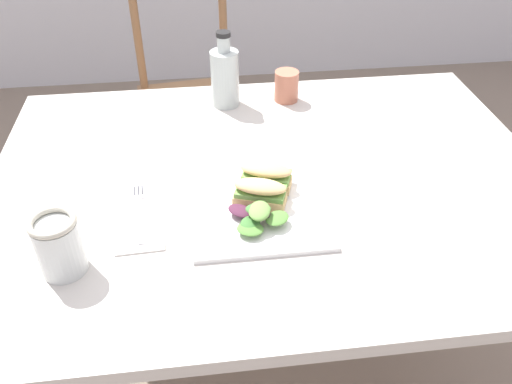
{
  "coord_description": "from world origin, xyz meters",
  "views": [
    {
      "loc": [
        -0.25,
        -1.0,
        1.43
      ],
      "look_at": [
        -0.14,
        -0.14,
        0.76
      ],
      "focal_mm": 36.92,
      "sensor_mm": 36.0,
      "label": 1
    }
  ],
  "objects_px": {
    "fork_on_napkin": "(140,208)",
    "sandwich_half_front": "(260,192)",
    "cup_extra_side": "(287,86)",
    "mason_jar_iced_tea": "(59,248)",
    "dining_table": "(271,217)",
    "bottle_cold_brew": "(225,80)",
    "sandwich_half_back": "(266,176)",
    "chair_wooden_far": "(190,98)",
    "plate_lunch": "(258,210)"
  },
  "relations": [
    {
      "from": "fork_on_napkin",
      "to": "sandwich_half_front",
      "type": "bearing_deg",
      "value": -4.58
    },
    {
      "from": "cup_extra_side",
      "to": "mason_jar_iced_tea",
      "type": "bearing_deg",
      "value": -130.5
    },
    {
      "from": "dining_table",
      "to": "bottle_cold_brew",
      "type": "bearing_deg",
      "value": 102.16
    },
    {
      "from": "bottle_cold_brew",
      "to": "sandwich_half_back",
      "type": "bearing_deg",
      "value": -82.15
    },
    {
      "from": "chair_wooden_far",
      "to": "fork_on_napkin",
      "type": "height_order",
      "value": "chair_wooden_far"
    },
    {
      "from": "sandwich_half_back",
      "to": "chair_wooden_far",
      "type": "bearing_deg",
      "value": 99.02
    },
    {
      "from": "plate_lunch",
      "to": "dining_table",
      "type": "bearing_deg",
      "value": 69.0
    },
    {
      "from": "sandwich_half_back",
      "to": "fork_on_napkin",
      "type": "relative_size",
      "value": 0.64
    },
    {
      "from": "mason_jar_iced_tea",
      "to": "bottle_cold_brew",
      "type": "bearing_deg",
      "value": 60.28
    },
    {
      "from": "dining_table",
      "to": "cup_extra_side",
      "type": "relative_size",
      "value": 14.95
    },
    {
      "from": "plate_lunch",
      "to": "sandwich_half_back",
      "type": "height_order",
      "value": "sandwich_half_back"
    },
    {
      "from": "dining_table",
      "to": "bottle_cold_brew",
      "type": "height_order",
      "value": "bottle_cold_brew"
    },
    {
      "from": "mason_jar_iced_tea",
      "to": "cup_extra_side",
      "type": "bearing_deg",
      "value": 49.5
    },
    {
      "from": "cup_extra_side",
      "to": "fork_on_napkin",
      "type": "bearing_deg",
      "value": -130.93
    },
    {
      "from": "sandwich_half_front",
      "to": "plate_lunch",
      "type": "bearing_deg",
      "value": -110.22
    },
    {
      "from": "bottle_cold_brew",
      "to": "cup_extra_side",
      "type": "relative_size",
      "value": 2.42
    },
    {
      "from": "chair_wooden_far",
      "to": "bottle_cold_brew",
      "type": "height_order",
      "value": "bottle_cold_brew"
    },
    {
      "from": "dining_table",
      "to": "cup_extra_side",
      "type": "xyz_separation_m",
      "value": [
        0.09,
        0.36,
        0.16
      ]
    },
    {
      "from": "fork_on_napkin",
      "to": "mason_jar_iced_tea",
      "type": "relative_size",
      "value": 1.58
    },
    {
      "from": "plate_lunch",
      "to": "sandwich_half_back",
      "type": "xyz_separation_m",
      "value": [
        0.03,
        0.07,
        0.03
      ]
    },
    {
      "from": "sandwich_half_front",
      "to": "cup_extra_side",
      "type": "bearing_deg",
      "value": 73.67
    },
    {
      "from": "dining_table",
      "to": "sandwich_half_back",
      "type": "xyz_separation_m",
      "value": [
        -0.02,
        -0.05,
        0.16
      ]
    },
    {
      "from": "fork_on_napkin",
      "to": "plate_lunch",
      "type": "bearing_deg",
      "value": -8.04
    },
    {
      "from": "plate_lunch",
      "to": "bottle_cold_brew",
      "type": "xyz_separation_m",
      "value": [
        -0.03,
        0.47,
        0.07
      ]
    },
    {
      "from": "plate_lunch",
      "to": "mason_jar_iced_tea",
      "type": "xyz_separation_m",
      "value": [
        -0.37,
        -0.12,
        0.05
      ]
    },
    {
      "from": "plate_lunch",
      "to": "bottle_cold_brew",
      "type": "relative_size",
      "value": 1.35
    },
    {
      "from": "plate_lunch",
      "to": "fork_on_napkin",
      "type": "height_order",
      "value": "plate_lunch"
    },
    {
      "from": "sandwich_half_back",
      "to": "fork_on_napkin",
      "type": "height_order",
      "value": "sandwich_half_back"
    },
    {
      "from": "dining_table",
      "to": "cup_extra_side",
      "type": "distance_m",
      "value": 0.4
    },
    {
      "from": "mason_jar_iced_tea",
      "to": "cup_extra_side",
      "type": "distance_m",
      "value": 0.78
    },
    {
      "from": "chair_wooden_far",
      "to": "plate_lunch",
      "type": "bearing_deg",
      "value": -82.88
    },
    {
      "from": "plate_lunch",
      "to": "bottle_cold_brew",
      "type": "bearing_deg",
      "value": 93.61
    },
    {
      "from": "mason_jar_iced_tea",
      "to": "chair_wooden_far",
      "type": "bearing_deg",
      "value": 79.15
    },
    {
      "from": "cup_extra_side",
      "to": "plate_lunch",
      "type": "bearing_deg",
      "value": -106.45
    },
    {
      "from": "dining_table",
      "to": "sandwich_half_back",
      "type": "distance_m",
      "value": 0.17
    },
    {
      "from": "fork_on_napkin",
      "to": "mason_jar_iced_tea",
      "type": "distance_m",
      "value": 0.2
    },
    {
      "from": "sandwich_half_front",
      "to": "cup_extra_side",
      "type": "distance_m",
      "value": 0.48
    },
    {
      "from": "chair_wooden_far",
      "to": "sandwich_half_front",
      "type": "height_order",
      "value": "chair_wooden_far"
    },
    {
      "from": "sandwich_half_front",
      "to": "sandwich_half_back",
      "type": "xyz_separation_m",
      "value": [
        0.02,
        0.06,
        0.0
      ]
    },
    {
      "from": "plate_lunch",
      "to": "cup_extra_side",
      "type": "xyz_separation_m",
      "value": [
        0.14,
        0.48,
        0.04
      ]
    },
    {
      "from": "chair_wooden_far",
      "to": "mason_jar_iced_tea",
      "type": "bearing_deg",
      "value": -100.85
    },
    {
      "from": "dining_table",
      "to": "sandwich_half_back",
      "type": "bearing_deg",
      "value": -112.37
    },
    {
      "from": "mason_jar_iced_tea",
      "to": "sandwich_half_back",
      "type": "bearing_deg",
      "value": 25.68
    },
    {
      "from": "sandwich_half_back",
      "to": "cup_extra_side",
      "type": "xyz_separation_m",
      "value": [
        0.11,
        0.41,
        0.0
      ]
    },
    {
      "from": "sandwich_half_back",
      "to": "mason_jar_iced_tea",
      "type": "height_order",
      "value": "mason_jar_iced_tea"
    },
    {
      "from": "sandwich_half_front",
      "to": "fork_on_napkin",
      "type": "xyz_separation_m",
      "value": [
        -0.25,
        0.02,
        -0.03
      ]
    },
    {
      "from": "plate_lunch",
      "to": "bottle_cold_brew",
      "type": "height_order",
      "value": "bottle_cold_brew"
    },
    {
      "from": "sandwich_half_back",
      "to": "fork_on_napkin",
      "type": "xyz_separation_m",
      "value": [
        -0.27,
        -0.04,
        -0.03
      ]
    },
    {
      "from": "mason_jar_iced_tea",
      "to": "sandwich_half_front",
      "type": "bearing_deg",
      "value": 19.64
    },
    {
      "from": "dining_table",
      "to": "sandwich_half_front",
      "type": "distance_m",
      "value": 0.19
    }
  ]
}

